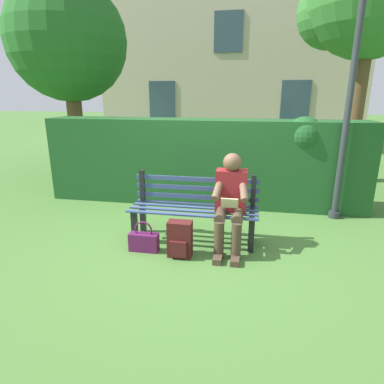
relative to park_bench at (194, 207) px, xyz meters
name	(u,v)px	position (x,y,z in m)	size (l,w,h in m)	color
ground	(193,241)	(0.00, 0.07, -0.45)	(60.00, 60.00, 0.00)	#477533
park_bench	(194,207)	(0.00, 0.00, 0.00)	(1.65, 0.50, 0.88)	black
person_seated	(230,200)	(-0.47, 0.18, 0.18)	(0.44, 0.73, 1.18)	maroon
hedge_backdrop	(204,160)	(0.11, -1.55, 0.31)	(5.43, 0.71, 1.53)	#1E5123
tree	(65,45)	(3.27, -2.85, 2.39)	(2.55, 2.43, 4.12)	brown
building_facade	(231,61)	(0.21, -8.83, 2.55)	(8.77, 3.24, 6.00)	#BCAD93
backpack	(180,239)	(0.08, 0.51, -0.23)	(0.28, 0.24, 0.44)	#4C1919
handbag	(144,241)	(0.55, 0.46, -0.32)	(0.36, 0.13, 0.39)	#59194C
lamp_post	(353,76)	(-2.02, -1.16, 1.65)	(0.26, 0.26, 3.40)	#2D3338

